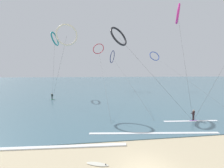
# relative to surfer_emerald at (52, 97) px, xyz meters

# --- Properties ---
(sea_water) EXTENTS (400.00, 200.00, 0.08)m
(sea_water) POSITION_rel_surfer_emerald_xyz_m (14.83, 73.77, -0.78)
(sea_water) COLOR slate
(sea_water) RESTS_ON ground
(surfer_emerald) EXTENTS (1.40, 0.63, 1.70)m
(surfer_emerald) POSITION_rel_surfer_emerald_xyz_m (0.00, 0.00, 0.00)
(surfer_emerald) COLOR #199351
(surfer_emerald) RESTS_ON ground
(surfer_violet) EXTENTS (1.40, 0.68, 1.70)m
(surfer_violet) POSITION_rel_surfer_emerald_xyz_m (26.15, -21.10, 0.00)
(surfer_violet) COLOR purple
(surfer_violet) RESTS_ON ground
(kite_teal) EXTENTS (2.55, 12.61, 20.64)m
(kite_teal) POSITION_rel_surfer_emerald_xyz_m (-1.16, 10.14, 17.50)
(kite_teal) COLOR teal
(kite_teal) RESTS_ON ground
(kite_crimson) EXTENTS (5.56, 49.29, 20.29)m
(kite_crimson) POSITION_rel_surfer_emerald_xyz_m (13.68, 26.07, 16.98)
(kite_crimson) COLOR red
(kite_crimson) RESTS_ON ground
(kite_navy) EXTENTS (3.46, 46.41, 16.77)m
(kite_navy) POSITION_rel_surfer_emerald_xyz_m (19.56, 23.08, 13.21)
(kite_navy) COLOR navy
(kite_navy) RESTS_ON ground
(kite_magenta) EXTENTS (3.12, 10.34, 21.14)m
(kite_magenta) POSITION_rel_surfer_emerald_xyz_m (28.00, -12.68, 18.37)
(kite_magenta) COLOR #CC288E
(kite_magenta) RESTS_ON ground
(kite_ivory) EXTENTS (8.06, 11.56, 16.97)m
(kite_ivory) POSITION_rel_surfer_emerald_xyz_m (5.89, -10.63, 14.02)
(kite_ivory) COLOR silver
(kite_ivory) RESTS_ON ground
(kite_charcoal) EXTENTS (12.44, 12.84, 16.98)m
(kite_charcoal) POSITION_rel_surfer_emerald_xyz_m (16.29, -10.77, 14.03)
(kite_charcoal) COLOR black
(kite_charcoal) RESTS_ON ground
(kite_cobalt) EXTENTS (5.45, 43.15, 16.47)m
(kite_cobalt) POSITION_rel_surfer_emerald_xyz_m (37.61, 20.55, 13.51)
(kite_cobalt) COLOR #2647B7
(kite_cobalt) RESTS_ON ground
(surfboard_spare) EXTENTS (1.96, 1.13, 0.20)m
(surfboard_spare) POSITION_rel_surfer_emerald_xyz_m (11.13, -30.03, -0.78)
(surfboard_spare) COLOR silver
(surfboard_spare) RESTS_ON ground
(wave_crest_near) EXTENTS (16.30, 1.39, 0.12)m
(wave_crest_near) POSITION_rel_surfer_emerald_xyz_m (6.06, -26.66, -0.76)
(wave_crest_near) COLOR white
(wave_crest_near) RESTS_ON ground
(wave_crest_mid) EXTENTS (15.92, 2.36, 0.12)m
(wave_crest_mid) POSITION_rel_surfer_emerald_xyz_m (18.26, -24.85, -0.76)
(wave_crest_mid) COLOR white
(wave_crest_mid) RESTS_ON ground
(wave_crest_far) EXTENTS (8.36, 1.20, 0.12)m
(wave_crest_far) POSITION_rel_surfer_emerald_xyz_m (25.66, -21.26, -0.76)
(wave_crest_far) COLOR white
(wave_crest_far) RESTS_ON ground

